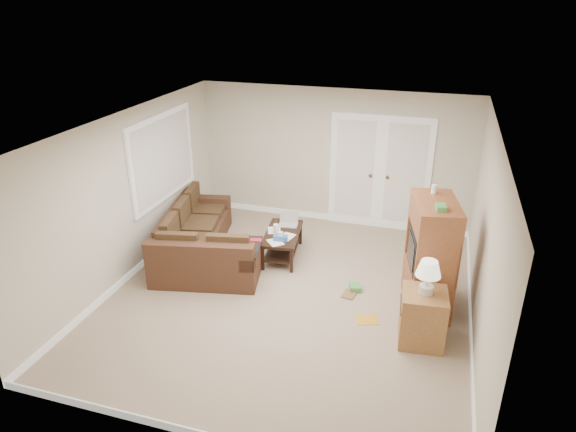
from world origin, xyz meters
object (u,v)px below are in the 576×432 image
(sectional_sofa, at_px, (200,244))
(tv_armoire, at_px, (430,255))
(side_cabinet, at_px, (423,313))
(coffee_table, at_px, (283,243))

(sectional_sofa, distance_m, tv_armoire, 3.61)
(sectional_sofa, distance_m, side_cabinet, 3.73)
(coffee_table, bearing_deg, tv_armoire, -26.66)
(sectional_sofa, relative_size, tv_armoire, 1.51)
(side_cabinet, bearing_deg, sectional_sofa, 157.58)
(sectional_sofa, relative_size, side_cabinet, 2.22)
(sectional_sofa, relative_size, coffee_table, 2.25)
(coffee_table, xyz_separation_m, side_cabinet, (2.33, -1.64, 0.17))
(side_cabinet, bearing_deg, coffee_table, 139.56)
(tv_armoire, relative_size, side_cabinet, 1.47)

